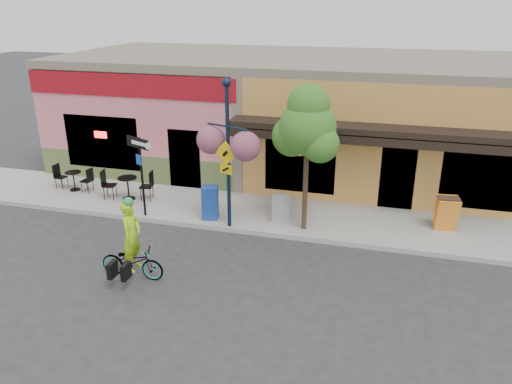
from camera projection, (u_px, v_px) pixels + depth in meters
The scene contains 14 objects.
ground at pixel (236, 241), 14.55m from camera, with size 90.00×90.00×0.00m, color #2D2D30.
sidewalk at pixel (255, 212), 16.32m from camera, with size 24.00×3.00×0.15m, color #9E9B93.
curb at pixel (242, 231), 15.02m from camera, with size 24.00×0.12×0.15m, color #A8A59E.
building at pixel (290, 112), 20.47m from camera, with size 18.20×8.20×4.50m, color #D96B77, non-canonical shape.
bicycle at pixel (132, 262), 12.54m from camera, with size 0.58×1.66×0.87m, color maroon.
cyclist_rider at pixel (132, 245), 12.36m from camera, with size 0.67×0.44×1.82m, color #AAE217.
lamp_post at pixel (228, 156), 14.37m from camera, with size 1.42×0.57×4.46m, color #0F1E32, non-canonical shape.
one_way_sign at pixel (142, 177), 15.46m from camera, with size 0.98×0.21×2.56m, color black, non-canonical shape.
cafe_set_left at pixel (74, 178), 17.84m from camera, with size 1.50×0.75×0.90m, color black, non-canonical shape.
cafe_set_right at pixel (128, 185), 17.01m from camera, with size 1.72×0.86×1.03m, color black, non-canonical shape.
newspaper_box_blue at pixel (210, 202), 15.52m from camera, with size 0.48×0.43×1.07m, color #194099, non-canonical shape.
newspaper_box_grey at pixel (281, 209), 15.26m from camera, with size 0.41×0.37×0.88m, color #A7A7A7, non-canonical shape.
street_tree at pixel (306, 159), 14.22m from camera, with size 1.71×1.71×4.38m, color #3D7A26, non-canonical shape.
sandwich_board at pixel (448, 216), 14.56m from camera, with size 0.62×0.46×1.04m, color orange, non-canonical shape.
Camera 1 is at (4.00, -12.42, 6.63)m, focal length 35.00 mm.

